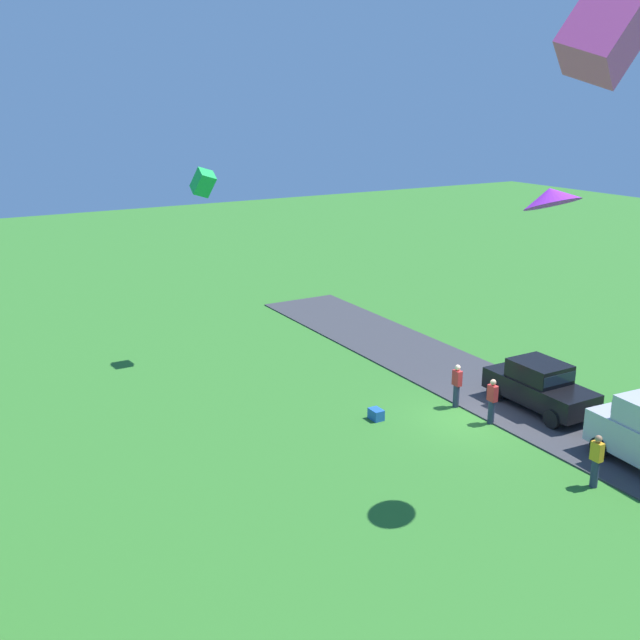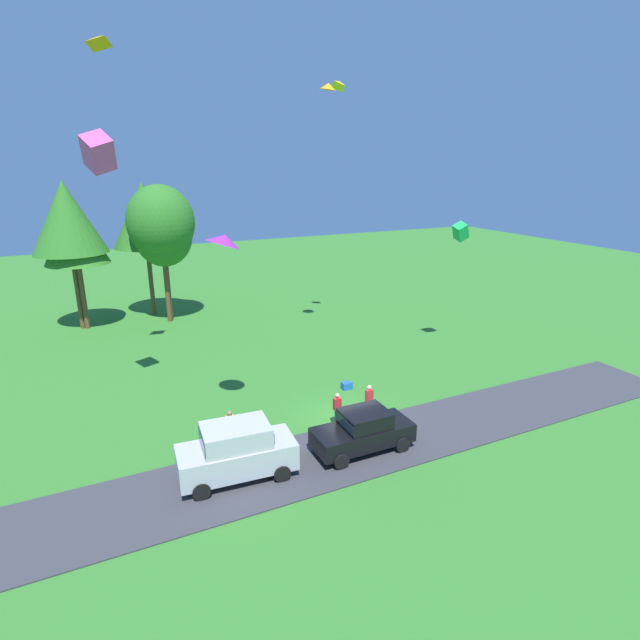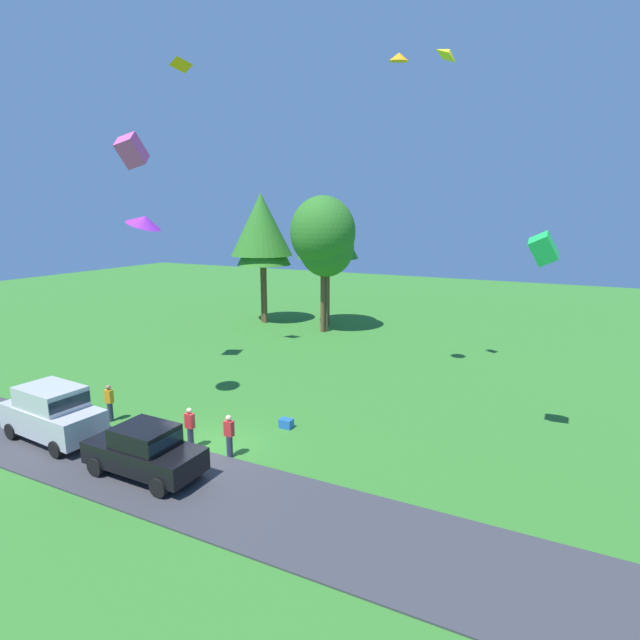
{
  "view_description": "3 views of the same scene",
  "coord_description": "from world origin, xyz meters",
  "px_view_note": "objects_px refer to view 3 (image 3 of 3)",
  "views": [
    {
      "loc": [
        -19.21,
        17.77,
        11.4
      ],
      "look_at": [
        0.59,
        6.24,
        4.58
      ],
      "focal_mm": 42.0,
      "sensor_mm": 36.0,
      "label": 1
    },
    {
      "loc": [
        -10.66,
        -19.1,
        12.05
      ],
      "look_at": [
        0.55,
        4.23,
        3.91
      ],
      "focal_mm": 28.0,
      "sensor_mm": 36.0,
      "label": 2
    },
    {
      "loc": [
        12.17,
        -14.4,
        9.12
      ],
      "look_at": [
        2.45,
        5.02,
        4.56
      ],
      "focal_mm": 28.0,
      "sensor_mm": 36.0,
      "label": 3
    }
  ],
  "objects_px": {
    "person_watching_sky": "(229,436)",
    "kite_delta_trailing_tail": "(144,221)",
    "kite_delta_near_flag": "(399,57)",
    "tree_far_right": "(264,238)",
    "person_on_lawn": "(190,428)",
    "tree_center_back": "(328,228)",
    "person_beside_suv": "(110,403)",
    "tree_right_of_center": "(261,225)",
    "car_suv_mid_row": "(52,411)",
    "kite_diamond_over_trees": "(450,53)",
    "cooler_box": "(286,423)",
    "kite_diamond_mid_center": "(182,63)",
    "kite_box_topmost": "(544,249)",
    "kite_box_high_right": "(132,151)",
    "tree_left_of_center": "(323,233)",
    "tree_lone_near": "(326,246)",
    "car_sedan_far_end": "(145,449)"
  },
  "relations": [
    {
      "from": "person_watching_sky",
      "to": "kite_delta_trailing_tail",
      "type": "distance_m",
      "value": 10.39
    },
    {
      "from": "car_sedan_far_end",
      "to": "kite_diamond_mid_center",
      "type": "bearing_deg",
      "value": 123.25
    },
    {
      "from": "kite_box_high_right",
      "to": "tree_right_of_center",
      "type": "bearing_deg",
      "value": 97.03
    },
    {
      "from": "kite_box_high_right",
      "to": "cooler_box",
      "type": "bearing_deg",
      "value": -14.93
    },
    {
      "from": "kite_box_high_right",
      "to": "car_suv_mid_row",
      "type": "bearing_deg",
      "value": -68.63
    },
    {
      "from": "tree_center_back",
      "to": "kite_box_topmost",
      "type": "height_order",
      "value": "tree_center_back"
    },
    {
      "from": "tree_lone_near",
      "to": "kite_box_topmost",
      "type": "bearing_deg",
      "value": -42.72
    },
    {
      "from": "person_watching_sky",
      "to": "kite_delta_near_flag",
      "type": "bearing_deg",
      "value": 74.6
    },
    {
      "from": "person_beside_suv",
      "to": "cooler_box",
      "type": "distance_m",
      "value": 8.04
    },
    {
      "from": "person_watching_sky",
      "to": "kite_diamond_over_trees",
      "type": "distance_m",
      "value": 20.93
    },
    {
      "from": "kite_diamond_mid_center",
      "to": "tree_center_back",
      "type": "bearing_deg",
      "value": 78.02
    },
    {
      "from": "kite_diamond_over_trees",
      "to": "kite_delta_trailing_tail",
      "type": "height_order",
      "value": "kite_diamond_over_trees"
    },
    {
      "from": "cooler_box",
      "to": "kite_delta_near_flag",
      "type": "relative_size",
      "value": 0.57
    },
    {
      "from": "tree_center_back",
      "to": "kite_delta_near_flag",
      "type": "relative_size",
      "value": 10.88
    },
    {
      "from": "tree_right_of_center",
      "to": "kite_diamond_mid_center",
      "type": "relative_size",
      "value": 10.79
    },
    {
      "from": "cooler_box",
      "to": "kite_delta_trailing_tail",
      "type": "relative_size",
      "value": 0.36
    },
    {
      "from": "car_sedan_far_end",
      "to": "kite_box_high_right",
      "type": "height_order",
      "value": "kite_box_high_right"
    },
    {
      "from": "kite_box_high_right",
      "to": "kite_delta_near_flag",
      "type": "relative_size",
      "value": 1.49
    },
    {
      "from": "person_beside_suv",
      "to": "tree_lone_near",
      "type": "height_order",
      "value": "tree_lone_near"
    },
    {
      "from": "cooler_box",
      "to": "kite_diamond_over_trees",
      "type": "height_order",
      "value": "kite_diamond_over_trees"
    },
    {
      "from": "tree_far_right",
      "to": "kite_diamond_mid_center",
      "type": "relative_size",
      "value": 9.37
    },
    {
      "from": "person_beside_suv",
      "to": "kite_delta_near_flag",
      "type": "relative_size",
      "value": 1.74
    },
    {
      "from": "kite_box_topmost",
      "to": "kite_diamond_over_trees",
      "type": "height_order",
      "value": "kite_diamond_over_trees"
    },
    {
      "from": "person_beside_suv",
      "to": "tree_right_of_center",
      "type": "bearing_deg",
      "value": 104.72
    },
    {
      "from": "person_watching_sky",
      "to": "kite_box_high_right",
      "type": "height_order",
      "value": "kite_box_high_right"
    },
    {
      "from": "person_beside_suv",
      "to": "kite_delta_near_flag",
      "type": "distance_m",
      "value": 20.96
    },
    {
      "from": "person_on_lawn",
      "to": "kite_delta_near_flag",
      "type": "bearing_deg",
      "value": 65.94
    },
    {
      "from": "car_sedan_far_end",
      "to": "tree_far_right",
      "type": "height_order",
      "value": "tree_far_right"
    },
    {
      "from": "person_beside_suv",
      "to": "kite_diamond_over_trees",
      "type": "bearing_deg",
      "value": 46.09
    },
    {
      "from": "person_on_lawn",
      "to": "person_watching_sky",
      "type": "distance_m",
      "value": 1.83
    },
    {
      "from": "person_beside_suv",
      "to": "tree_center_back",
      "type": "bearing_deg",
      "value": 90.25
    },
    {
      "from": "car_sedan_far_end",
      "to": "kite_delta_trailing_tail",
      "type": "height_order",
      "value": "kite_delta_trailing_tail"
    },
    {
      "from": "kite_diamond_over_trees",
      "to": "car_sedan_far_end",
      "type": "bearing_deg",
      "value": -113.62
    },
    {
      "from": "tree_center_back",
      "to": "person_beside_suv",
      "type": "bearing_deg",
      "value": -89.75
    },
    {
      "from": "car_sedan_far_end",
      "to": "kite_box_topmost",
      "type": "bearing_deg",
      "value": 35.35
    },
    {
      "from": "kite_delta_trailing_tail",
      "to": "kite_diamond_over_trees",
      "type": "bearing_deg",
      "value": 42.6
    },
    {
      "from": "cooler_box",
      "to": "kite_box_topmost",
      "type": "distance_m",
      "value": 12.55
    },
    {
      "from": "kite_delta_trailing_tail",
      "to": "person_on_lawn",
      "type": "bearing_deg",
      "value": -30.91
    },
    {
      "from": "car_suv_mid_row",
      "to": "tree_right_of_center",
      "type": "xyz_separation_m",
      "value": [
        -5.16,
        23.68,
        7.05
      ]
    },
    {
      "from": "kite_delta_near_flag",
      "to": "tree_far_right",
      "type": "bearing_deg",
      "value": 143.7
    },
    {
      "from": "tree_right_of_center",
      "to": "kite_delta_trailing_tail",
      "type": "height_order",
      "value": "tree_right_of_center"
    },
    {
      "from": "tree_left_of_center",
      "to": "cooler_box",
      "type": "relative_size",
      "value": 18.96
    },
    {
      "from": "kite_diamond_mid_center",
      "to": "kite_box_topmost",
      "type": "relative_size",
      "value": 1.03
    },
    {
      "from": "tree_left_of_center",
      "to": "kite_box_topmost",
      "type": "height_order",
      "value": "tree_left_of_center"
    },
    {
      "from": "tree_right_of_center",
      "to": "cooler_box",
      "type": "relative_size",
      "value": 19.59
    },
    {
      "from": "kite_box_topmost",
      "to": "tree_center_back",
      "type": "bearing_deg",
      "value": 134.84
    },
    {
      "from": "car_suv_mid_row",
      "to": "kite_box_high_right",
      "type": "xyz_separation_m",
      "value": [
        -3.26,
        8.34,
        11.22
      ]
    },
    {
      "from": "kite_box_high_right",
      "to": "kite_diamond_over_trees",
      "type": "distance_m",
      "value": 17.16
    },
    {
      "from": "tree_left_of_center",
      "to": "tree_lone_near",
      "type": "bearing_deg",
      "value": 66.47
    },
    {
      "from": "tree_far_right",
      "to": "kite_delta_trailing_tail",
      "type": "height_order",
      "value": "tree_far_right"
    }
  ]
}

